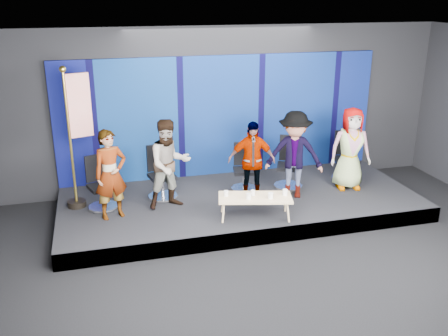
{
  "coord_description": "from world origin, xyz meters",
  "views": [
    {
      "loc": [
        -2.68,
        -6.26,
        4.14
      ],
      "look_at": [
        -0.36,
        2.4,
        0.97
      ],
      "focal_mm": 40.0,
      "sensor_mm": 36.0,
      "label": 1
    }
  ],
  "objects_px": {
    "panelist_e": "(350,148)",
    "mug_a": "(226,193)",
    "panelist_d": "(294,155)",
    "mug_e": "(285,192)",
    "coffee_table": "(255,198)",
    "chair_b": "(161,181)",
    "mug_b": "(249,196)",
    "mug_c": "(253,193)",
    "panelist_b": "(169,164)",
    "panelist_a": "(111,175)",
    "chair_d": "(289,171)",
    "chair_e": "(345,164)",
    "mug_d": "(271,196)",
    "chair_c": "(244,175)",
    "panelist_c": "(251,161)",
    "chair_a": "(101,191)",
    "flag_stand": "(77,134)"
  },
  "relations": [
    {
      "from": "panelist_e",
      "to": "mug_a",
      "type": "xyz_separation_m",
      "value": [
        -2.81,
        -0.73,
        -0.4
      ]
    },
    {
      "from": "panelist_d",
      "to": "mug_e",
      "type": "distance_m",
      "value": 1.05
    },
    {
      "from": "coffee_table",
      "to": "mug_a",
      "type": "relative_size",
      "value": 14.23
    },
    {
      "from": "chair_b",
      "to": "mug_b",
      "type": "height_order",
      "value": "chair_b"
    },
    {
      "from": "chair_b",
      "to": "mug_c",
      "type": "relative_size",
      "value": 11.01
    },
    {
      "from": "panelist_b",
      "to": "mug_b",
      "type": "height_order",
      "value": "panelist_b"
    },
    {
      "from": "chair_b",
      "to": "coffee_table",
      "type": "relative_size",
      "value": 0.75
    },
    {
      "from": "mug_c",
      "to": "panelist_e",
      "type": "bearing_deg",
      "value": 19.39
    },
    {
      "from": "panelist_a",
      "to": "mug_c",
      "type": "bearing_deg",
      "value": -32.1
    },
    {
      "from": "chair_d",
      "to": "mug_e",
      "type": "bearing_deg",
      "value": -90.52
    },
    {
      "from": "panelist_a",
      "to": "panelist_e",
      "type": "bearing_deg",
      "value": -15.45
    },
    {
      "from": "panelist_b",
      "to": "mug_c",
      "type": "xyz_separation_m",
      "value": [
        1.36,
        -0.8,
        -0.4
      ]
    },
    {
      "from": "chair_d",
      "to": "chair_e",
      "type": "height_order",
      "value": "chair_d"
    },
    {
      "from": "chair_d",
      "to": "mug_d",
      "type": "relative_size",
      "value": 9.85
    },
    {
      "from": "panelist_a",
      "to": "panelist_b",
      "type": "xyz_separation_m",
      "value": [
        1.07,
        0.19,
        0.03
      ]
    },
    {
      "from": "chair_c",
      "to": "chair_d",
      "type": "xyz_separation_m",
      "value": [
        0.94,
        -0.11,
        0.03
      ]
    },
    {
      "from": "panelist_c",
      "to": "panelist_d",
      "type": "distance_m",
      "value": 0.85
    },
    {
      "from": "chair_d",
      "to": "panelist_b",
      "type": "bearing_deg",
      "value": -147.31
    },
    {
      "from": "chair_a",
      "to": "mug_c",
      "type": "relative_size",
      "value": 10.55
    },
    {
      "from": "flag_stand",
      "to": "panelist_a",
      "type": "bearing_deg",
      "value": -70.11
    },
    {
      "from": "chair_d",
      "to": "chair_c",
      "type": "bearing_deg",
      "value": -162.52
    },
    {
      "from": "panelist_d",
      "to": "mug_e",
      "type": "relative_size",
      "value": 16.03
    },
    {
      "from": "panelist_c",
      "to": "flag_stand",
      "type": "height_order",
      "value": "flag_stand"
    },
    {
      "from": "panelist_a",
      "to": "mug_a",
      "type": "bearing_deg",
      "value": -32.77
    },
    {
      "from": "coffee_table",
      "to": "mug_e",
      "type": "xyz_separation_m",
      "value": [
        0.54,
        -0.08,
        0.09
      ]
    },
    {
      "from": "panelist_a",
      "to": "panelist_d",
      "type": "bearing_deg",
      "value": -16.84
    },
    {
      "from": "panelist_a",
      "to": "flag_stand",
      "type": "xyz_separation_m",
      "value": [
        -0.52,
        0.68,
        0.59
      ]
    },
    {
      "from": "flag_stand",
      "to": "coffee_table",
      "type": "bearing_deg",
      "value": -41.99
    },
    {
      "from": "chair_e",
      "to": "flag_stand",
      "type": "bearing_deg",
      "value": -169.46
    },
    {
      "from": "chair_a",
      "to": "panelist_d",
      "type": "xyz_separation_m",
      "value": [
        3.68,
        -0.4,
        0.53
      ]
    },
    {
      "from": "mug_e",
      "to": "chair_a",
      "type": "bearing_deg",
      "value": 158.98
    },
    {
      "from": "chair_d",
      "to": "coffee_table",
      "type": "relative_size",
      "value": 0.76
    },
    {
      "from": "chair_b",
      "to": "mug_e",
      "type": "height_order",
      "value": "chair_b"
    },
    {
      "from": "chair_c",
      "to": "chair_a",
      "type": "bearing_deg",
      "value": -164.65
    },
    {
      "from": "chair_d",
      "to": "mug_b",
      "type": "relative_size",
      "value": 10.24
    },
    {
      "from": "chair_e",
      "to": "mug_d",
      "type": "distance_m",
      "value": 2.73
    },
    {
      "from": "panelist_d",
      "to": "panelist_e",
      "type": "xyz_separation_m",
      "value": [
        1.28,
        0.14,
        -0.02
      ]
    },
    {
      "from": "panelist_d",
      "to": "chair_b",
      "type": "bearing_deg",
      "value": -169.41
    },
    {
      "from": "chair_e",
      "to": "panelist_b",
      "type": "bearing_deg",
      "value": -162.21
    },
    {
      "from": "mug_a",
      "to": "mug_d",
      "type": "bearing_deg",
      "value": -23.58
    },
    {
      "from": "chair_d",
      "to": "panelist_e",
      "type": "bearing_deg",
      "value": 7.6
    },
    {
      "from": "chair_a",
      "to": "chair_d",
      "type": "relative_size",
      "value": 0.94
    },
    {
      "from": "flag_stand",
      "to": "mug_a",
      "type": "bearing_deg",
      "value": -43.21
    },
    {
      "from": "panelist_b",
      "to": "mug_b",
      "type": "relative_size",
      "value": 16.27
    },
    {
      "from": "coffee_table",
      "to": "mug_d",
      "type": "xyz_separation_m",
      "value": [
        0.23,
        -0.16,
        0.09
      ]
    },
    {
      "from": "panelist_b",
      "to": "flag_stand",
      "type": "xyz_separation_m",
      "value": [
        -1.59,
        0.49,
        0.55
      ]
    },
    {
      "from": "panelist_b",
      "to": "coffee_table",
      "type": "height_order",
      "value": "panelist_b"
    },
    {
      "from": "mug_a",
      "to": "mug_e",
      "type": "height_order",
      "value": "mug_e"
    },
    {
      "from": "panelist_b",
      "to": "chair_d",
      "type": "distance_m",
      "value": 2.61
    },
    {
      "from": "chair_a",
      "to": "mug_b",
      "type": "relative_size",
      "value": 9.63
    }
  ]
}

